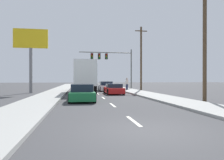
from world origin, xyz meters
TOP-DOWN VIEW (x-y plane):
  - ground_plane at (0.00, 25.00)m, footprint 140.00×140.00m
  - sidewalk_right at (4.91, 20.00)m, footprint 2.73×80.00m
  - sidewalk_left at (-4.91, 20.00)m, footprint 2.73×80.00m
  - lane_markings at (0.00, 21.71)m, footprint 0.14×52.00m
  - box_truck at (-1.45, 18.78)m, footprint 2.59×8.61m
  - car_green at (-1.88, 9.62)m, footprint 1.92×4.33m
  - car_white at (1.65, 22.71)m, footprint 1.98×4.62m
  - car_red at (1.68, 16.20)m, footprint 1.86×4.08m
  - traffic_signal_mast at (2.59, 27.34)m, footprint 8.76×0.69m
  - utility_pole_near at (7.05, 7.71)m, footprint 1.80×0.28m
  - utility_pole_mid at (6.90, 22.83)m, footprint 1.80×0.28m
  - roadside_billboard at (-7.78, 19.55)m, footprint 3.96×0.36m
  - pedestrian_near_corner at (4.73, 22.66)m, footprint 0.38×0.38m

SIDE VIEW (x-z plane):
  - ground_plane at x=0.00m, z-range 0.00..0.00m
  - lane_markings at x=0.00m, z-range 0.00..0.01m
  - sidewalk_right at x=4.91m, z-range 0.00..0.14m
  - sidewalk_left at x=-4.91m, z-range 0.00..0.14m
  - car_red at x=1.68m, z-range -0.03..1.11m
  - car_green at x=-1.88m, z-range -0.06..1.22m
  - car_white at x=1.65m, z-range -0.06..1.27m
  - pedestrian_near_corner at x=4.73m, z-range 0.14..1.82m
  - box_truck at x=-1.45m, z-range 0.27..3.95m
  - utility_pole_near at x=7.05m, z-range 0.14..8.86m
  - utility_pole_mid at x=6.90m, z-range 0.14..9.45m
  - traffic_signal_mast at x=2.59m, z-range 1.69..8.33m
  - roadside_billboard at x=-7.78m, z-range 1.62..9.26m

